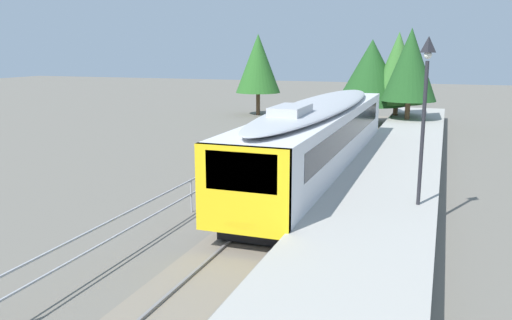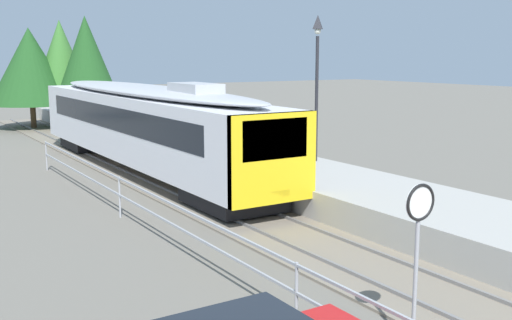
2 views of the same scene
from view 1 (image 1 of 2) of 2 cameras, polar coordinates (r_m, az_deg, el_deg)
ground_plane at (r=20.19m, az=-4.97°, el=-4.94°), size 160.00×160.00×0.00m
track_rails at (r=19.16m, az=3.25°, el=-5.73°), size 3.20×60.00×0.14m
commuter_train at (r=23.58m, az=6.94°, el=2.82°), size 2.82×19.46×3.74m
station_platform at (r=18.42m, az=13.04°, el=-5.40°), size 3.90×60.00×0.90m
platform_lamp_mid_platform at (r=17.24m, az=17.97°, el=7.31°), size 0.34×0.34×5.35m
tree_behind_carpark at (r=41.91m, az=12.45°, el=9.28°), size 5.48×5.48×6.63m
tree_behind_station_far at (r=41.54m, az=15.18°, el=9.65°), size 4.08×4.08×7.17m
tree_distant_left at (r=39.18m, az=16.43°, el=9.91°), size 3.87×3.87×7.36m
tree_distant_centre at (r=47.70m, az=0.23°, el=10.46°), size 4.02×4.02×7.25m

